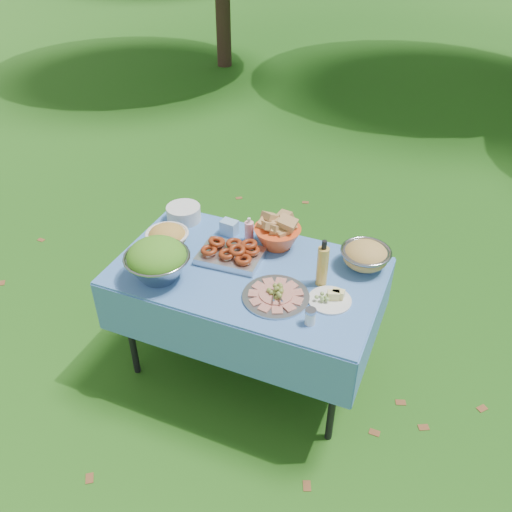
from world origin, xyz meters
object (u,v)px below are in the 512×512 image
(plate_stack, at_px, (184,213))
(oil_bottle, at_px, (323,263))
(pasta_bowl_steel, at_px, (366,255))
(salad_bowl, at_px, (157,260))
(picnic_table, at_px, (248,320))
(charcuterie_platter, at_px, (276,291))
(bread_bowl, at_px, (277,232))

(plate_stack, bearing_deg, oil_bottle, -15.47)
(pasta_bowl_steel, height_order, oil_bottle, oil_bottle)
(salad_bowl, xyz_separation_m, pasta_bowl_steel, (1.00, 0.53, -0.04))
(plate_stack, distance_m, pasta_bowl_steel, 1.16)
(picnic_table, distance_m, charcuterie_platter, 0.50)
(salad_bowl, distance_m, plate_stack, 0.59)
(pasta_bowl_steel, relative_size, charcuterie_platter, 0.78)
(plate_stack, xyz_separation_m, pasta_bowl_steel, (1.16, -0.03, 0.03))
(picnic_table, height_order, charcuterie_platter, charcuterie_platter)
(charcuterie_platter, bearing_deg, oil_bottle, 47.84)
(charcuterie_platter, bearing_deg, plate_stack, 149.54)
(bread_bowl, bearing_deg, oil_bottle, -34.98)
(plate_stack, distance_m, bread_bowl, 0.64)
(bread_bowl, relative_size, charcuterie_platter, 0.78)
(bread_bowl, distance_m, oil_bottle, 0.42)
(salad_bowl, relative_size, pasta_bowl_steel, 1.28)
(bread_bowl, bearing_deg, salad_bowl, -132.20)
(bread_bowl, height_order, pasta_bowl_steel, bread_bowl)
(salad_bowl, distance_m, pasta_bowl_steel, 1.13)
(picnic_table, height_order, salad_bowl, salad_bowl)
(charcuterie_platter, xyz_separation_m, oil_bottle, (0.18, 0.20, 0.10))
(picnic_table, distance_m, salad_bowl, 0.69)
(charcuterie_platter, bearing_deg, bread_bowl, 110.31)
(picnic_table, height_order, pasta_bowl_steel, pasta_bowl_steel)
(salad_bowl, relative_size, oil_bottle, 1.26)
(picnic_table, height_order, bread_bowl, bread_bowl)
(pasta_bowl_steel, bearing_deg, plate_stack, 178.48)
(salad_bowl, bearing_deg, oil_bottle, 19.37)
(plate_stack, bearing_deg, bread_bowl, -2.81)
(plate_stack, relative_size, oil_bottle, 0.77)
(bread_bowl, height_order, oil_bottle, oil_bottle)
(pasta_bowl_steel, bearing_deg, charcuterie_platter, -129.00)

